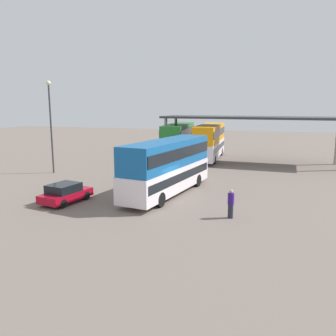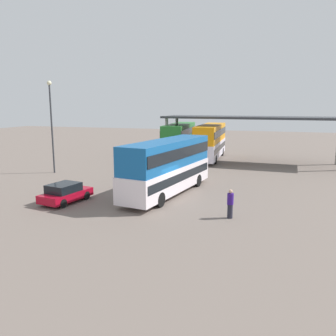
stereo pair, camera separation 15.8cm
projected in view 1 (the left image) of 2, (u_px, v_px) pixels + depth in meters
The scene contains 8 objects.
ground_plane at pixel (163, 202), 24.09m from camera, with size 140.00×140.00×0.00m, color #6F635A.
double_decker_main at pixel (168, 165), 25.81m from camera, with size 4.07×10.91×4.10m.
parked_hatchback at pixel (65, 193), 23.76m from camera, with size 2.36×3.95×1.35m.
double_decker_near_canopy at pixel (178, 139), 44.45m from camera, with size 3.49×11.34×4.28m.
double_decker_mid_row at pixel (209, 140), 42.66m from camera, with size 2.97×11.49×4.27m.
depot_canopy at pixel (249, 120), 39.64m from camera, with size 20.49×5.74×5.36m.
lamppost_tall at pixel (50, 117), 33.33m from camera, with size 0.44×0.44×8.95m.
pedestrian_waiting at pixel (231, 204), 20.45m from camera, with size 0.38×0.38×1.76m.
Camera 1 is at (7.33, -22.09, 6.67)m, focal length 36.79 mm.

